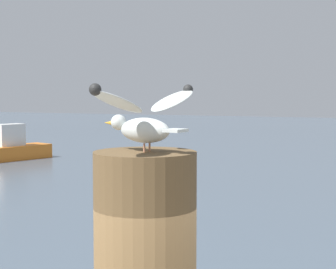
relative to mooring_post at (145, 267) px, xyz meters
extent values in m
cylinder|color=brown|center=(0.00, 0.00, 0.00)|extent=(0.41, 0.41, 0.94)
cylinder|color=tan|center=(0.01, 0.02, 0.49)|extent=(0.01, 0.01, 0.04)
cylinder|color=tan|center=(0.01, -0.02, 0.49)|extent=(0.01, 0.01, 0.04)
ellipsoid|color=silver|center=(0.00, 0.00, 0.55)|extent=(0.24, 0.14, 0.10)
sphere|color=silver|center=(-0.13, 0.03, 0.58)|extent=(0.06, 0.06, 0.06)
cone|color=gold|center=(-0.18, 0.04, 0.58)|extent=(0.05, 0.03, 0.02)
cube|color=silver|center=(0.14, -0.03, 0.56)|extent=(0.09, 0.09, 0.01)
ellipsoid|color=silver|center=(0.05, 0.18, 0.67)|extent=(0.17, 0.29, 0.10)
sphere|color=#2B2B2B|center=(0.08, 0.30, 0.72)|extent=(0.04, 0.04, 0.04)
ellipsoid|color=silver|center=(-0.03, -0.18, 0.67)|extent=(0.17, 0.29, 0.10)
sphere|color=#2B2B2B|center=(-0.06, -0.30, 0.72)|extent=(0.04, 0.04, 0.04)
cube|color=orange|center=(-14.28, 17.79, -1.96)|extent=(2.47, 4.23, 0.59)
cube|color=white|center=(-14.18, 18.08, -1.20)|extent=(0.98, 1.30, 0.92)
camera|label=1|loc=(0.93, -2.11, 0.72)|focal=62.34mm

